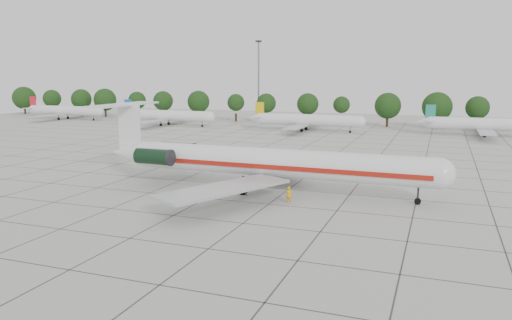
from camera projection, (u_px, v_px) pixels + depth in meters
The scene contains 10 objects.
ground at pixel (232, 185), 68.00m from camera, with size 260.00×260.00×0.00m, color beige.
apron_joints at pixel (268, 166), 81.85m from camera, with size 170.00×170.00×0.02m, color #383838.
main_airliner at pixel (256, 161), 64.18m from camera, with size 46.49×36.55×10.90m.
ground_crew at pixel (289, 195), 58.11m from camera, with size 0.73×0.48×2.01m, color #F1A90E.
bg_airliner_a at pixel (65, 111), 164.88m from camera, with size 28.24×27.20×7.40m.
bg_airliner_b at pixel (167, 116), 145.37m from camera, with size 28.24×27.20×7.40m.
bg_airliner_c at pixel (307, 120), 130.97m from camera, with size 28.24×27.20×7.40m.
bg_airliner_d at pixel (488, 125), 119.74m from camera, with size 28.24×27.20×7.40m.
tree_line at pixel (308, 104), 149.48m from camera, with size 249.86×8.44×10.22m.
floodlight_mast at pixel (259, 76), 160.83m from camera, with size 1.60×1.60×25.45m.
Camera 1 is at (26.26, -61.11, 14.94)m, focal length 35.00 mm.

